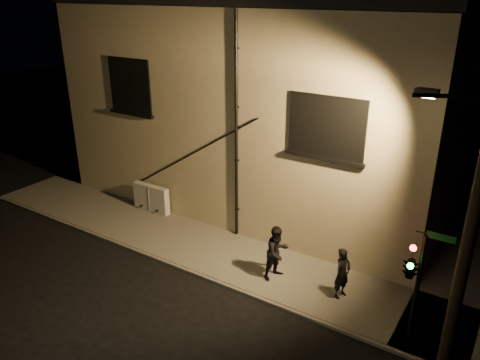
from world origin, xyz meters
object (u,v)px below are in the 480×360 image
Objects in this scene: pedestrian_b at (277,252)px; traffic_signal at (411,267)px; utility_cabinet at (151,198)px; pedestrian_a at (342,273)px; streetlamp_pole at (466,233)px.

traffic_signal reaches higher than pedestrian_b.
utility_cabinet is 0.97× the size of pedestrian_b.
pedestrian_a is (9.16, -1.33, 0.25)m from utility_cabinet.
traffic_signal is at bearing -92.74° from pedestrian_a.
pedestrian_a is at bearing -8.28° from utility_cabinet.
pedestrian_a is 0.23× the size of streetlamp_pole.
traffic_signal reaches higher than utility_cabinet.
pedestrian_b is at bearing 171.42° from traffic_signal.
utility_cabinet is 0.24× the size of streetlamp_pole.
utility_cabinet is at bearing 97.96° from pedestrian_b.
streetlamp_pole reaches higher than traffic_signal.
streetlamp_pole is (5.41, -1.11, 2.86)m from pedestrian_b.
streetlamp_pole is (1.12, -0.46, 1.56)m from traffic_signal.
utility_cabinet is 7.11m from pedestrian_b.
streetlamp_pole reaches higher than pedestrian_a.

